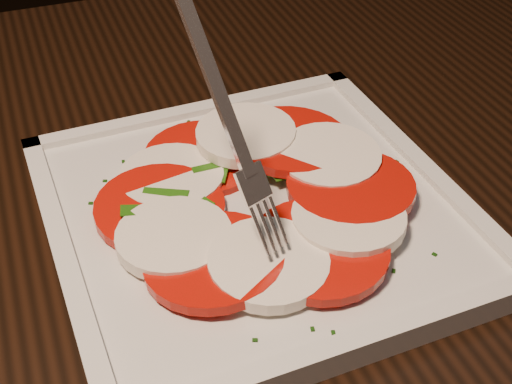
{
  "coord_description": "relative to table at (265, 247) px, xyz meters",
  "views": [
    {
      "loc": [
        -0.24,
        -0.21,
        1.12
      ],
      "look_at": [
        -0.15,
        0.2,
        0.78
      ],
      "focal_mm": 50.0,
      "sensor_mm": 36.0,
      "label": 1
    }
  ],
  "objects": [
    {
      "name": "table",
      "position": [
        0.0,
        0.0,
        0.0
      ],
      "size": [
        1.29,
        0.95,
        0.75
      ],
      "rotation": [
        0.0,
        0.0,
        0.13
      ],
      "color": "black",
      "rests_on": "ground"
    },
    {
      "name": "chair",
      "position": [
        0.14,
        0.7,
        -0.12
      ],
      "size": [
        0.48,
        0.48,
        0.93
      ],
      "rotation": [
        0.0,
        0.0,
        0.15
      ],
      "color": "black",
      "rests_on": "ground"
    },
    {
      "name": "plate",
      "position": [
        -0.03,
        -0.07,
        0.11
      ],
      "size": [
        0.36,
        0.36,
        0.01
      ],
      "primitive_type": "cube",
      "rotation": [
        0.0,
        0.0,
        0.16
      ],
      "color": "silver",
      "rests_on": "table"
    },
    {
      "name": "caprese_salad",
      "position": [
        -0.03,
        -0.07,
        0.12
      ],
      "size": [
        0.26,
        0.27,
        0.03
      ],
      "color": "#BD0A04",
      "rests_on": "plate"
    },
    {
      "name": "fork",
      "position": [
        -0.06,
        -0.09,
        0.22
      ],
      "size": [
        0.09,
        0.11,
        0.17
      ],
      "primitive_type": null,
      "rotation": [
        0.0,
        0.0,
        0.51
      ],
      "color": "white",
      "rests_on": "caprese_salad"
    }
  ]
}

